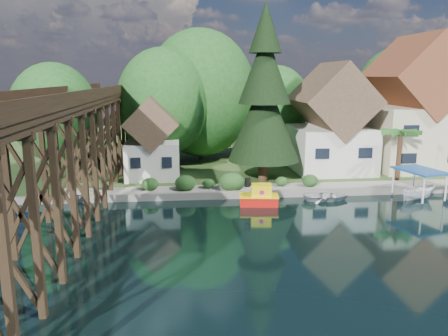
{
  "coord_description": "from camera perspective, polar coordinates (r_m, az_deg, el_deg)",
  "views": [
    {
      "loc": [
        -8.32,
        -27.22,
        10.09
      ],
      "look_at": [
        -4.98,
        6.0,
        3.06
      ],
      "focal_mm": 35.0,
      "sensor_mm": 36.0,
      "label": 1
    }
  ],
  "objects": [
    {
      "name": "house_left",
      "position": [
        46.12,
        13.76,
        5.38
      ],
      "size": [
        7.64,
        8.64,
        11.02
      ],
      "color": "silver",
      "rests_on": "bank"
    },
    {
      "name": "shed",
      "position": [
        42.28,
        -9.32,
        3.21
      ],
      "size": [
        5.09,
        5.4,
        7.85
      ],
      "color": "silver",
      "rests_on": "bank"
    },
    {
      "name": "conifer",
      "position": [
        40.0,
        5.29,
        9.17
      ],
      "size": [
        6.52,
        6.52,
        16.05
      ],
      "color": "#382314",
      "rests_on": "bank"
    },
    {
      "name": "seawall",
      "position": [
        38.58,
        13.11,
        -3.12
      ],
      "size": [
        60.0,
        0.4,
        0.62
      ],
      "primitive_type": "cube",
      "color": "slate",
      "rests_on": "ground"
    },
    {
      "name": "bg_trees",
      "position": [
        49.44,
        5.2,
        8.59
      ],
      "size": [
        49.9,
        13.3,
        10.57
      ],
      "color": "#382314",
      "rests_on": "bank"
    },
    {
      "name": "trestle_bridge",
      "position": [
        33.63,
        -18.9,
        3.14
      ],
      "size": [
        4.12,
        44.18,
        9.3
      ],
      "color": "black",
      "rests_on": "ground"
    },
    {
      "name": "ground",
      "position": [
        30.2,
        10.71,
        -7.85
      ],
      "size": [
        140.0,
        140.0,
        0.0
      ],
      "primitive_type": "plane",
      "color": "black",
      "rests_on": "ground"
    },
    {
      "name": "boat_canopy",
      "position": [
        39.73,
        24.05,
        -2.25
      ],
      "size": [
        3.57,
        4.5,
        2.56
      ],
      "color": "white",
      "rests_on": "ground"
    },
    {
      "name": "tugboat",
      "position": [
        34.99,
        4.64,
        -3.77
      ],
      "size": [
        3.27,
        2.06,
        2.24
      ],
      "color": "red",
      "rests_on": "ground"
    },
    {
      "name": "bank",
      "position": [
        62.57,
        1.98,
        2.83
      ],
      "size": [
        140.0,
        52.0,
        0.5
      ],
      "primitive_type": "cube",
      "color": "#28461C",
      "rests_on": "ground"
    },
    {
      "name": "shrubs",
      "position": [
        37.73,
        0.09,
        -1.7
      ],
      "size": [
        15.76,
        2.47,
        1.7
      ],
      "color": "#153B16",
      "rests_on": "bank"
    },
    {
      "name": "boat_white_a",
      "position": [
        37.35,
        13.26,
        -3.5
      ],
      "size": [
        3.85,
        2.82,
        0.77
      ],
      "primitive_type": "imported",
      "rotation": [
        0.0,
        0.0,
        1.53
      ],
      "color": "silver",
      "rests_on": "ground"
    },
    {
      "name": "house_center",
      "position": [
        50.17,
        23.45,
        6.72
      ],
      "size": [
        8.65,
        9.18,
        13.89
      ],
      "color": "beige",
      "rests_on": "bank"
    },
    {
      "name": "palm_tree",
      "position": [
        43.6,
        22.08,
        4.18
      ],
      "size": [
        4.36,
        4.36,
        5.04
      ],
      "color": "#382314",
      "rests_on": "bank"
    },
    {
      "name": "promenade",
      "position": [
        40.38,
        15.23,
        -2.24
      ],
      "size": [
        50.0,
        2.6,
        0.06
      ],
      "primitive_type": "cube",
      "color": "gray",
      "rests_on": "bank"
    }
  ]
}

